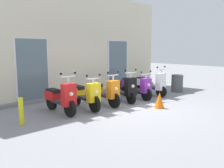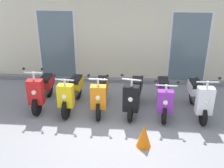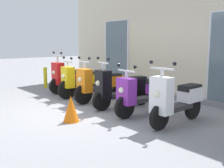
# 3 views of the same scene
# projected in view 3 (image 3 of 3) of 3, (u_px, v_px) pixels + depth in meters

# --- Properties ---
(ground_plane) EXTENTS (40.00, 40.00, 0.00)m
(ground_plane) POSITION_uv_depth(u_px,v_px,m) (77.00, 111.00, 6.20)
(ground_plane) COLOR gray
(storefront_facade) EXTENTS (9.11, 0.50, 4.16)m
(storefront_facade) POSITION_uv_depth(u_px,v_px,m) (167.00, 26.00, 7.82)
(storefront_facade) COLOR beige
(storefront_facade) RESTS_ON ground_plane
(scooter_red) EXTENTS (0.52, 1.56, 1.28)m
(scooter_red) POSITION_uv_depth(u_px,v_px,m) (71.00, 77.00, 8.38)
(scooter_red) COLOR black
(scooter_red) RESTS_ON ground_plane
(scooter_yellow) EXTENTS (0.53, 1.66, 1.17)m
(scooter_yellow) POSITION_uv_depth(u_px,v_px,m) (84.00, 81.00, 7.70)
(scooter_yellow) COLOR black
(scooter_yellow) RESTS_ON ground_plane
(scooter_orange) EXTENTS (0.51, 1.60, 1.21)m
(scooter_orange) POSITION_uv_depth(u_px,v_px,m) (100.00, 84.00, 7.09)
(scooter_orange) COLOR black
(scooter_orange) RESTS_ON ground_plane
(scooter_black) EXTENTS (0.58, 1.55, 1.23)m
(scooter_black) POSITION_uv_depth(u_px,v_px,m) (120.00, 88.00, 6.41)
(scooter_black) COLOR black
(scooter_black) RESTS_ON ground_plane
(scooter_purple) EXTENTS (0.58, 1.57, 1.12)m
(scooter_purple) POSITION_uv_depth(u_px,v_px,m) (144.00, 93.00, 5.83)
(scooter_purple) COLOR black
(scooter_purple) RESTS_ON ground_plane
(scooter_white) EXTENTS (0.58, 1.54, 1.24)m
(scooter_white) POSITION_uv_depth(u_px,v_px,m) (176.00, 99.00, 5.13)
(scooter_white) COLOR black
(scooter_white) RESTS_ON ground_plane
(traffic_cone) EXTENTS (0.32, 0.32, 0.52)m
(traffic_cone) POSITION_uv_depth(u_px,v_px,m) (71.00, 109.00, 5.34)
(traffic_cone) COLOR orange
(traffic_cone) RESTS_ON ground_plane
(curb_bollard) EXTENTS (0.12, 0.12, 0.70)m
(curb_bollard) POSITION_uv_depth(u_px,v_px,m) (45.00, 78.00, 9.23)
(curb_bollard) COLOR yellow
(curb_bollard) RESTS_ON ground_plane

